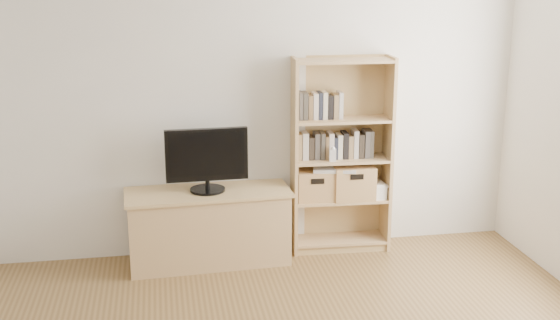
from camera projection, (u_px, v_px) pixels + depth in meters
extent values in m
cube|color=silver|center=(250.00, 99.00, 5.70)|extent=(4.50, 0.02, 2.60)
cube|color=tan|center=(209.00, 228.00, 5.68)|extent=(1.29, 0.54, 0.58)
cube|color=tan|center=(341.00, 156.00, 5.82)|extent=(0.83, 0.33, 1.64)
cube|color=black|center=(207.00, 160.00, 5.53)|extent=(0.65, 0.07, 0.51)
cube|color=olive|center=(341.00, 144.00, 5.81)|extent=(0.83, 0.18, 0.22)
cube|color=olive|center=(320.00, 106.00, 5.70)|extent=(0.40, 0.18, 0.21)
cube|color=white|center=(333.00, 155.00, 5.71)|extent=(0.06, 0.05, 0.10)
cube|color=#A67E4B|center=(315.00, 184.00, 5.85)|extent=(0.32, 0.27, 0.25)
cube|color=#A67E4B|center=(353.00, 181.00, 5.88)|extent=(0.35, 0.29, 0.28)
cube|color=silver|center=(334.00, 168.00, 5.82)|extent=(0.39, 0.31, 0.03)
cube|color=silver|center=(373.00, 190.00, 5.93)|extent=(0.17, 0.24, 0.11)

